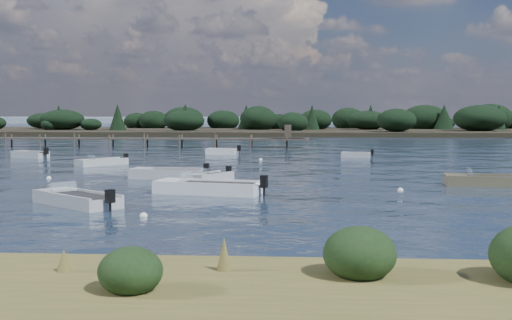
# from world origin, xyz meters

# --- Properties ---
(ground) EXTENTS (400.00, 400.00, 0.00)m
(ground) POSITION_xyz_m (0.00, 60.00, 0.00)
(ground) COLOR #162234
(ground) RESTS_ON ground
(shore_lip) EXTENTS (160.00, 0.60, 0.30)m
(shore_lip) POSITION_xyz_m (0.00, -12.20, 0.00)
(shore_lip) COLOR black
(shore_lip) RESTS_ON ground
(dinghy_extra_b) EXTENTS (2.64, 3.37, 1.06)m
(dinghy_extra_b) POSITION_xyz_m (-0.13, 10.11, 0.14)
(dinghy_extra_b) COLOR #ABB0B2
(dinghy_extra_b) RESTS_ON ground
(tender_far_grey) EXTENTS (3.93, 2.72, 1.26)m
(tender_far_grey) POSITION_xyz_m (-19.40, 28.86, 0.18)
(tender_far_grey) COLOR #ABB0B2
(tender_far_grey) RESTS_ON ground
(dinghy_extra_a) EXTENTS (3.71, 3.98, 1.12)m
(dinghy_extra_a) POSITION_xyz_m (-10.29, 21.02, 0.15)
(dinghy_extra_a) COLOR #ABB0B2
(dinghy_extra_a) RESTS_ON ground
(tender_far_grey_b) EXTENTS (3.00, 1.60, 1.00)m
(tender_far_grey_b) POSITION_xyz_m (10.55, 31.21, 0.14)
(tender_far_grey_b) COLOR #ABB0B2
(tender_far_grey_b) RESTS_ON ground
(dinghy_near_olive) EXTENTS (4.76, 4.33, 1.24)m
(dinghy_near_olive) POSITION_xyz_m (-4.75, -0.55, 0.16)
(dinghy_near_olive) COLOR #ABB0B2
(dinghy_near_olive) RESTS_ON ground
(tender_far_white) EXTENTS (3.55, 1.84, 1.19)m
(tender_far_white) POSITION_xyz_m (-2.37, 34.98, 0.17)
(tender_far_white) COLOR white
(tender_far_white) RESTS_ON ground
(dinghy_mid_white_b) EXTENTS (5.28, 2.23, 1.29)m
(dinghy_mid_white_b) POSITION_xyz_m (15.97, 8.47, 0.17)
(dinghy_mid_white_b) COLOR #6A6347
(dinghy_mid_white_b) RESTS_ON ground
(dinghy_mid_grey) EXTENTS (5.09, 2.32, 1.26)m
(dinghy_mid_grey) POSITION_xyz_m (-3.07, 11.37, 0.17)
(dinghy_mid_grey) COLOR #ABB0B2
(dinghy_mid_grey) RESTS_ON ground
(dinghy_mid_white_a) EXTENTS (5.95, 3.17, 1.36)m
(dinghy_mid_white_a) POSITION_xyz_m (0.55, 4.04, 0.18)
(dinghy_mid_white_a) COLOR white
(dinghy_mid_white_a) RESTS_ON ground
(buoy_a) EXTENTS (0.32, 0.32, 0.32)m
(buoy_a) POSITION_xyz_m (-1.03, -3.35, 0.00)
(buoy_a) COLOR white
(buoy_a) RESTS_ON ground
(buoy_b) EXTENTS (0.32, 0.32, 0.32)m
(buoy_b) POSITION_xyz_m (10.61, 5.90, 0.00)
(buoy_b) COLOR white
(buoy_b) RESTS_ON ground
(buoy_c) EXTENTS (0.32, 0.32, 0.32)m
(buoy_c) POSITION_xyz_m (-10.50, 10.75, 0.00)
(buoy_c) COLOR white
(buoy_c) RESTS_ON ground
(buoy_e) EXTENTS (0.32, 0.32, 0.32)m
(buoy_e) POSITION_xyz_m (1.90, 27.61, 0.00)
(buoy_e) COLOR white
(buoy_e) RESTS_ON ground
(jetty) EXTENTS (64.50, 3.20, 3.40)m
(jetty) POSITION_xyz_m (-21.74, 47.99, 0.98)
(jetty) COLOR #494036
(jetty) RESTS_ON ground
(far_headland) EXTENTS (190.00, 40.00, 5.80)m
(far_headland) POSITION_xyz_m (25.00, 100.00, 1.96)
(far_headland) COLOR black
(far_headland) RESTS_ON ground
(distant_haze) EXTENTS (280.00, 20.00, 2.40)m
(distant_haze) POSITION_xyz_m (-90.00, 230.00, 0.00)
(distant_haze) COLOR #90A0B2
(distant_haze) RESTS_ON ground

